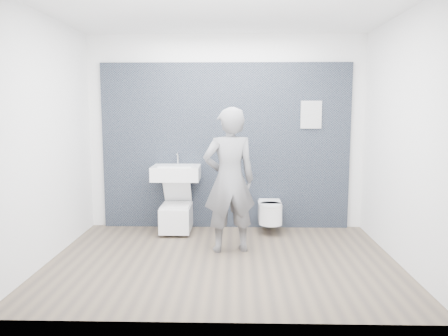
{
  "coord_description": "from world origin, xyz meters",
  "views": [
    {
      "loc": [
        0.14,
        -4.87,
        1.74
      ],
      "look_at": [
        0.0,
        0.6,
        1.0
      ],
      "focal_mm": 35.0,
      "sensor_mm": 36.0,
      "label": 1
    }
  ],
  "objects_px": {
    "washbasin": "(176,172)",
    "toilet_square": "(176,216)",
    "visitor": "(229,180)",
    "toilet_rounded": "(270,212)"
  },
  "relations": [
    {
      "from": "toilet_square",
      "to": "visitor",
      "type": "distance_m",
      "value": 1.27
    },
    {
      "from": "toilet_square",
      "to": "toilet_rounded",
      "type": "distance_m",
      "value": 1.33
    },
    {
      "from": "toilet_square",
      "to": "visitor",
      "type": "bearing_deg",
      "value": -46.17
    },
    {
      "from": "washbasin",
      "to": "toilet_rounded",
      "type": "height_order",
      "value": "washbasin"
    },
    {
      "from": "washbasin",
      "to": "toilet_rounded",
      "type": "xyz_separation_m",
      "value": [
        1.33,
        -0.02,
        -0.56
      ]
    },
    {
      "from": "visitor",
      "to": "washbasin",
      "type": "bearing_deg",
      "value": -60.7
    },
    {
      "from": "toilet_rounded",
      "to": "visitor",
      "type": "distance_m",
      "value": 1.15
    },
    {
      "from": "toilet_rounded",
      "to": "visitor",
      "type": "xyz_separation_m",
      "value": [
        -0.57,
        -0.82,
        0.59
      ]
    },
    {
      "from": "washbasin",
      "to": "toilet_rounded",
      "type": "distance_m",
      "value": 1.44
    },
    {
      "from": "washbasin",
      "to": "toilet_square",
      "type": "xyz_separation_m",
      "value": [
        0.0,
        -0.05,
        -0.62
      ]
    }
  ]
}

